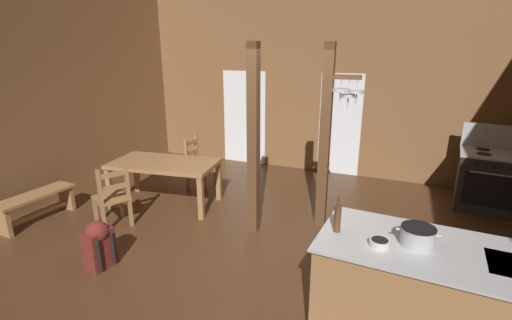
# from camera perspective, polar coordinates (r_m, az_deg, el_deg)

# --- Properties ---
(ground_plane) EXTENTS (8.52, 8.30, 0.10)m
(ground_plane) POSITION_cam_1_polar(r_m,az_deg,el_deg) (4.64, -1.20, -16.19)
(ground_plane) COLOR #4C301C
(wall_back) EXTENTS (8.52, 0.14, 4.24)m
(wall_back) POSITION_cam_1_polar(r_m,az_deg,el_deg) (7.54, 10.77, 13.94)
(wall_back) COLOR brown
(wall_back) RESTS_ON ground_plane
(wall_left) EXTENTS (0.14, 8.30, 4.24)m
(wall_left) POSITION_cam_1_polar(r_m,az_deg,el_deg) (6.56, -35.30, 10.75)
(wall_left) COLOR brown
(wall_left) RESTS_ON ground_plane
(glazed_door_back_left) EXTENTS (1.00, 0.01, 2.05)m
(glazed_door_back_left) POSITION_cam_1_polar(r_m,az_deg,el_deg) (8.14, -1.87, 6.65)
(glazed_door_back_left) COLOR white
(glazed_door_back_left) RESTS_ON ground_plane
(glazed_panel_back_right) EXTENTS (0.84, 0.01, 2.05)m
(glazed_panel_back_right) POSITION_cam_1_polar(r_m,az_deg,el_deg) (7.54, 13.07, 5.37)
(glazed_panel_back_right) COLOR white
(glazed_panel_back_right) RESTS_ON ground_plane
(kitchen_island) EXTENTS (2.22, 1.10, 0.93)m
(kitchen_island) POSITION_cam_1_polar(r_m,az_deg,el_deg) (3.63, 27.81, -19.17)
(kitchen_island) COLOR #9E7044
(kitchen_island) RESTS_ON ground_plane
(stove_range) EXTENTS (1.21, 0.91, 1.32)m
(stove_range) POSITION_cam_1_polar(r_m,az_deg,el_deg) (6.95, 33.65, -2.73)
(stove_range) COLOR #2A2A2A
(stove_range) RESTS_ON ground_plane
(support_post_with_pot_rack) EXTENTS (0.54, 0.24, 2.59)m
(support_post_with_pot_rack) POSITION_cam_1_polar(r_m,az_deg,el_deg) (5.10, 11.17, 4.18)
(support_post_with_pot_rack) COLOR brown
(support_post_with_pot_rack) RESTS_ON ground_plane
(support_post_center) EXTENTS (0.14, 0.14, 2.59)m
(support_post_center) POSITION_cam_1_polar(r_m,az_deg,el_deg) (4.85, -0.40, 2.78)
(support_post_center) COLOR brown
(support_post_center) RESTS_ON ground_plane
(dining_table) EXTENTS (1.81, 1.13, 0.74)m
(dining_table) POSITION_cam_1_polar(r_m,az_deg,el_deg) (6.10, -14.25, -1.07)
(dining_table) COLOR #9E7044
(dining_table) RESTS_ON ground_plane
(ladderback_chair_near_window) EXTENTS (0.59, 0.59, 0.95)m
(ladderback_chair_near_window) POSITION_cam_1_polar(r_m,az_deg,el_deg) (5.62, -21.73, -5.54)
(ladderback_chair_near_window) COLOR #9E7044
(ladderback_chair_near_window) RESTS_ON ground_plane
(ladderback_chair_by_post) EXTENTS (0.46, 0.46, 0.95)m
(ladderback_chair_by_post) POSITION_cam_1_polar(r_m,az_deg,el_deg) (6.86, -9.04, -0.49)
(ladderback_chair_by_post) COLOR #9E7044
(ladderback_chair_by_post) RESTS_ON ground_plane
(bench_along_left_wall) EXTENTS (0.43, 1.13, 0.44)m
(bench_along_left_wall) POSITION_cam_1_polar(r_m,az_deg,el_deg) (6.35, -31.38, -5.81)
(bench_along_left_wall) COLOR #9E7044
(bench_along_left_wall) RESTS_ON ground_plane
(backpack) EXTENTS (0.33, 0.34, 0.60)m
(backpack) POSITION_cam_1_polar(r_m,az_deg,el_deg) (4.74, -23.60, -11.91)
(backpack) COLOR maroon
(backpack) RESTS_ON ground_plane
(stockpot_on_counter) EXTENTS (0.35, 0.28, 0.17)m
(stockpot_on_counter) POSITION_cam_1_polar(r_m,az_deg,el_deg) (3.32, 24.13, -10.94)
(stockpot_on_counter) COLOR #B7BABF
(stockpot_on_counter) RESTS_ON kitchen_island
(mixing_bowl_on_counter) EXTENTS (0.17, 0.17, 0.06)m
(mixing_bowl_on_counter) POSITION_cam_1_polar(r_m,az_deg,el_deg) (3.22, 18.89, -12.27)
(mixing_bowl_on_counter) COLOR silver
(mixing_bowl_on_counter) RESTS_ON kitchen_island
(bottle_tall_on_counter) EXTENTS (0.06, 0.06, 0.33)m
(bottle_tall_on_counter) POSITION_cam_1_polar(r_m,az_deg,el_deg) (3.32, 12.73, -8.88)
(bottle_tall_on_counter) COLOR #56331E
(bottle_tall_on_counter) RESTS_ON kitchen_island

